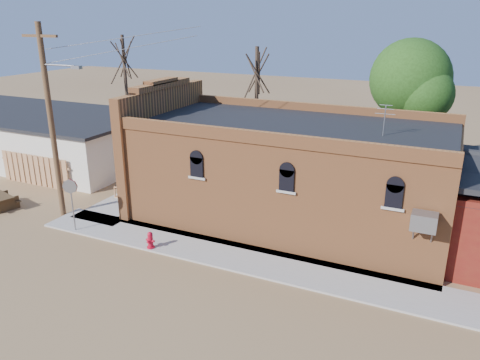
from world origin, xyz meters
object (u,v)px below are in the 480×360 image
at_px(trash_barrel, 131,204).
at_px(picnic_table, 0,200).
at_px(fire_hydrant, 150,240).
at_px(stop_sign, 71,191).
at_px(brick_bar, 284,171).
at_px(utility_pole, 52,119).

xyz_separation_m(trash_barrel, picnic_table, (-6.36, -2.25, -0.04)).
distance_m(fire_hydrant, picnic_table, 9.50).
xyz_separation_m(stop_sign, picnic_table, (-5.38, 0.50, -1.48)).
distance_m(trash_barrel, picnic_table, 6.75).
height_order(brick_bar, utility_pole, utility_pole).
distance_m(utility_pole, fire_hydrant, 7.47).
xyz_separation_m(utility_pole, stop_sign, (1.86, -1.20, -2.84)).
bearing_deg(trash_barrel, brick_bar, 21.54).
relative_size(brick_bar, utility_pole, 1.82).
xyz_separation_m(stop_sign, trash_barrel, (0.98, 2.75, -1.43)).
bearing_deg(trash_barrel, stop_sign, -109.61).
distance_m(brick_bar, utility_pole, 10.96).
relative_size(utility_pole, fire_hydrant, 12.47).
height_order(stop_sign, picnic_table, stop_sign).
bearing_deg(stop_sign, trash_barrel, 70.53).
distance_m(stop_sign, trash_barrel, 3.26).
relative_size(utility_pole, trash_barrel, 10.66).
xyz_separation_m(fire_hydrant, picnic_table, (-9.48, 0.50, 0.02)).
relative_size(fire_hydrant, picnic_table, 0.37).
bearing_deg(picnic_table, fire_hydrant, 12.36).
height_order(fire_hydrant, picnic_table, fire_hydrant).
bearing_deg(brick_bar, utility_pole, -156.31).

